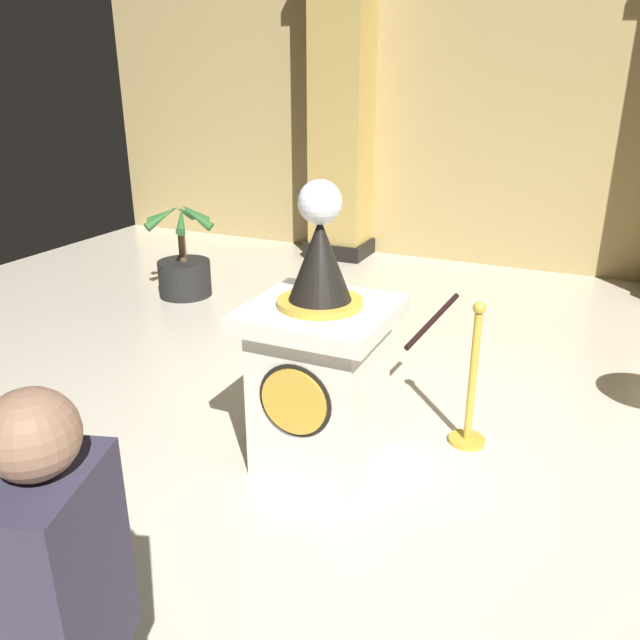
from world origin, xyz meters
TOP-DOWN VIEW (x-y plane):
  - ground_plane at (0.00, 0.00)m, footprint 11.78×11.78m
  - back_wall at (0.00, 5.01)m, footprint 11.78×0.16m
  - pedestal_clock at (-0.29, -0.03)m, footprint 0.83×0.83m
  - stanchion_near at (0.52, 0.56)m, footprint 0.24×0.24m
  - stanchion_far at (-0.69, 0.88)m, footprint 0.24×0.24m
  - velvet_rope at (-0.09, 0.72)m, footprint 0.80×0.78m
  - column_left at (-2.09, 4.65)m, footprint 0.82×0.82m
  - potted_palm_left at (-2.99, 2.30)m, footprint 0.78×0.71m

SIDE VIEW (x-z plane):
  - ground_plane at x=0.00m, z-range 0.00..0.00m
  - potted_palm_left at x=-2.99m, z-range -0.22..0.83m
  - stanchion_near at x=0.52m, z-range -0.15..0.84m
  - stanchion_far at x=-0.69m, z-range -0.16..0.89m
  - pedestal_clock at x=-0.29m, z-range -0.21..1.54m
  - velvet_rope at x=-0.09m, z-range 0.68..0.90m
  - column_left at x=-2.09m, z-range -0.01..3.98m
  - back_wall at x=0.00m, z-range 0.00..4.16m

